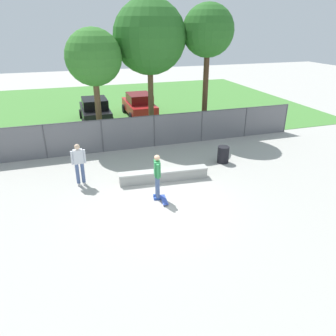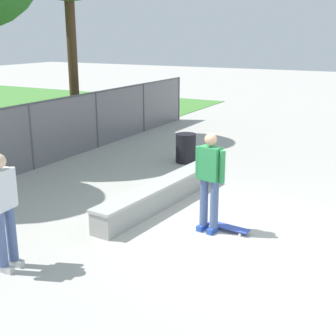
# 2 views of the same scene
# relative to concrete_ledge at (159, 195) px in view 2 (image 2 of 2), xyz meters

# --- Properties ---
(ground_plane) EXTENTS (80.00, 80.00, 0.00)m
(ground_plane) POSITION_rel_concrete_ledge_xyz_m (-0.64, -1.77, -0.25)
(ground_plane) COLOR #ADAAA3
(concrete_ledge) EXTENTS (3.90, 0.79, 0.49)m
(concrete_ledge) POSITION_rel_concrete_ledge_xyz_m (0.00, 0.00, 0.00)
(concrete_ledge) COLOR #999993
(concrete_ledge) RESTS_ON ground
(skateboarder) EXTENTS (0.32, 0.59, 1.82)m
(skateboarder) POSITION_rel_concrete_ledge_xyz_m (-0.69, -1.42, 0.76)
(skateboarder) COLOR #2647A5
(skateboarder) RESTS_ON ground
(skateboard) EXTENTS (0.28, 0.82, 0.09)m
(skateboard) POSITION_rel_concrete_ledge_xyz_m (-0.53, -1.74, -0.18)
(skateboard) COLOR #334CB2
(skateboard) RESTS_ON ground
(bystander) EXTENTS (0.60, 0.30, 1.82)m
(bystander) POSITION_rel_concrete_ledge_xyz_m (-3.45, 0.71, 0.76)
(bystander) COLOR beige
(bystander) RESTS_ON ground
(trash_bin) EXTENTS (0.56, 0.56, 0.81)m
(trash_bin) POSITION_rel_concrete_ledge_xyz_m (3.37, 1.04, 0.16)
(trash_bin) COLOR black
(trash_bin) RESTS_ON ground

